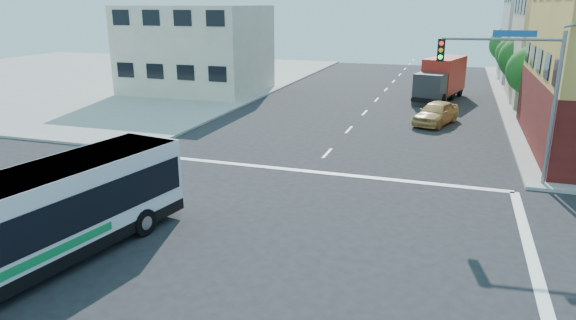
% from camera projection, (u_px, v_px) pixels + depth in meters
% --- Properties ---
extents(ground, '(120.00, 120.00, 0.00)m').
position_uv_depth(ground, '(233.00, 255.00, 17.16)').
color(ground, black).
rests_on(ground, ground).
extents(sidewalk_nw, '(50.00, 50.00, 0.15)m').
position_uv_depth(sidewalk_nw, '(80.00, 77.00, 59.43)').
color(sidewalk_nw, gray).
rests_on(sidewalk_nw, ground).
extents(building_east_far, '(12.06, 10.06, 10.00)m').
position_uv_depth(building_east_far, '(564.00, 35.00, 54.26)').
color(building_east_far, '#ABABA6').
rests_on(building_east_far, ground).
extents(building_west, '(12.06, 10.06, 8.00)m').
position_uv_depth(building_west, '(196.00, 50.00, 48.35)').
color(building_west, beige).
rests_on(building_west, ground).
extents(signal_mast_ne, '(7.91, 1.13, 8.07)m').
position_uv_depth(signal_mast_ne, '(516.00, 77.00, 22.66)').
color(signal_mast_ne, slate).
rests_on(signal_mast_ne, ground).
extents(street_tree_a, '(3.60, 3.60, 5.53)m').
position_uv_depth(street_tree_a, '(533.00, 68.00, 37.95)').
color(street_tree_a, '#382314').
rests_on(street_tree_a, ground).
extents(street_tree_b, '(3.80, 3.80, 5.79)m').
position_uv_depth(street_tree_b, '(522.00, 56.00, 45.18)').
color(street_tree_b, '#382314').
rests_on(street_tree_b, ground).
extents(street_tree_c, '(3.40, 3.40, 5.29)m').
position_uv_depth(street_tree_c, '(514.00, 52.00, 52.53)').
color(street_tree_c, '#382314').
rests_on(street_tree_c, ground).
extents(street_tree_d, '(4.00, 4.00, 6.03)m').
position_uv_depth(street_tree_d, '(508.00, 42.00, 59.69)').
color(street_tree_d, '#382314').
rests_on(street_tree_d, ground).
extents(transit_bus, '(4.53, 11.98, 3.47)m').
position_uv_depth(transit_bus, '(24.00, 223.00, 15.55)').
color(transit_bus, black).
rests_on(transit_bus, ground).
extents(box_truck, '(4.22, 8.35, 3.61)m').
position_uv_depth(box_truck, '(441.00, 80.00, 44.87)').
color(box_truck, '#27282C').
rests_on(box_truck, ground).
extents(parked_car, '(3.36, 5.15, 1.63)m').
position_uv_depth(parked_car, '(436.00, 113.00, 35.80)').
color(parked_car, tan).
rests_on(parked_car, ground).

